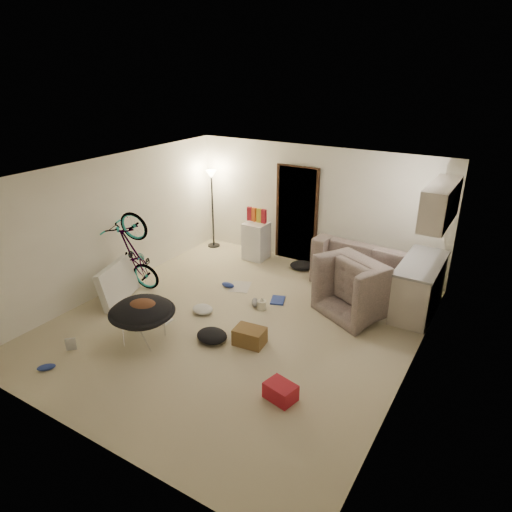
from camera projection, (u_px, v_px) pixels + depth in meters
The scene contains 38 objects.
floor at pixel (237, 324), 7.58m from camera, with size 5.50×6.00×0.02m, color beige.
ceiling at pixel (234, 174), 6.60m from camera, with size 5.50×6.00×0.02m, color white.
wall_back at pixel (316, 207), 9.47m from camera, with size 5.50×0.02×2.50m, color white.
wall_front at pixel (76, 350), 4.72m from camera, with size 5.50×0.02×2.50m, color white.
wall_left at pixel (111, 224), 8.41m from camera, with size 0.02×6.00×2.50m, color white.
wall_right at pixel (417, 297), 5.78m from camera, with size 0.02×6.00×2.50m, color white.
doorway at pixel (297, 215), 9.72m from camera, with size 0.85×0.10×2.04m, color black.
door_trim at pixel (297, 215), 9.69m from camera, with size 0.97×0.04×2.10m, color #331E11.
floor_lamp at pixel (212, 192), 10.30m from camera, with size 0.28×0.28×1.81m.
kitchen_counter at pixel (419, 287), 7.83m from camera, with size 0.60×1.50×0.88m, color beige.
counter_top at pixel (423, 263), 7.65m from camera, with size 0.64×1.54×0.04m, color gray.
kitchen_uppers at pixel (441, 204), 7.18m from camera, with size 0.38×1.40×0.65m, color beige.
sofa at pixel (375, 272), 8.65m from camera, with size 2.31×0.90×0.68m, color #363C35.
armchair at pixel (366, 291), 7.84m from camera, with size 1.16×1.02×0.76m, color #363C35.
bicycle at pixel (136, 269), 8.55m from camera, with size 0.57×1.63×0.86m, color black.
book_asset at pixel (66, 350), 6.85m from camera, with size 0.15×0.21×0.02m, color #A91926.
mini_fridge at pixel (256, 241), 9.99m from camera, with size 0.48×0.48×0.82m, color white.
snack_box_0 at pixel (249, 214), 9.84m from camera, with size 0.10×0.07×0.30m, color #A91926.
snack_box_1 at pixel (254, 215), 9.78m from camera, with size 0.10×0.07×0.30m, color #DF581B.
snack_box_2 at pixel (259, 215), 9.72m from camera, with size 0.10×0.07×0.30m, color gold.
snack_box_3 at pixel (264, 216), 9.67m from camera, with size 0.10×0.07×0.30m, color #A91926.
saucer_chair at pixel (143, 317), 6.94m from camera, with size 1.00×1.00×0.71m.
hoodie at pixel (142, 307), 6.81m from camera, with size 0.48×0.40×0.22m, color #55301D.
sofa_drape at pixel (329, 252), 9.02m from camera, with size 0.56×0.46×0.28m, color black.
tv_box at pixel (118, 282), 8.21m from camera, with size 0.13×1.06×0.70m, color silver.
drink_case_a at pixel (250, 336), 6.98m from camera, with size 0.46×0.33×0.27m, color brown.
drink_case_b at pixel (281, 391), 5.83m from camera, with size 0.39×0.29×0.22m, color #A91926.
juicer at pixel (262, 304), 7.99m from camera, with size 0.16×0.16×0.23m.
newspaper at pixel (240, 287), 8.82m from camera, with size 0.37×0.49×0.01m, color #BAB4AC.
book_blue at pixel (278, 300), 8.29m from camera, with size 0.24×0.33×0.03m, color #2B409C.
book_white at pixel (165, 321), 7.63m from camera, with size 0.18×0.24×0.02m, color silver.
shoe_0 at pixel (228, 285), 8.79m from camera, with size 0.27×0.11×0.10m, color #2B409C.
shoe_1 at pixel (255, 302), 8.14m from camera, with size 0.29×0.12×0.11m, color slate.
shoe_2 at pixel (46, 367), 6.41m from camera, with size 0.25×0.10×0.09m, color #2B409C.
shoe_3 at pixel (137, 324), 7.46m from camera, with size 0.26×0.11×0.10m, color slate.
clothes_lump_a at pixel (212, 336), 7.09m from camera, with size 0.50×0.43×0.16m, color black.
clothes_lump_b at pixel (302, 265), 9.58m from camera, with size 0.49×0.43×0.15m, color black.
clothes_lump_c at pixel (203, 309), 7.90m from camera, with size 0.38×0.33×0.12m, color silver.
Camera 1 is at (3.65, -5.44, 3.98)m, focal length 32.00 mm.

